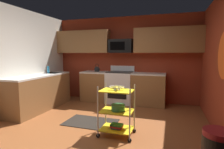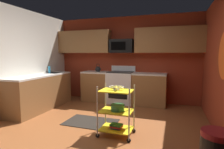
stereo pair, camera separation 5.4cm
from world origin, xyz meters
TOP-DOWN VIEW (x-y plane):
  - floor at (0.00, 0.00)m, footprint 4.40×4.80m
  - wall_back at (0.00, 2.43)m, footprint 4.52×0.06m
  - wall_left at (-2.23, 0.00)m, footprint 0.06×4.80m
  - wall_flower_decal at (2.20, 0.23)m, footprint 0.00×0.80m
  - counter_run at (-0.85, 1.52)m, footprint 3.46×2.61m
  - oven_range at (-0.06, 2.10)m, footprint 0.76×0.65m
  - upper_cabinets at (0.01, 2.23)m, footprint 4.40×0.33m
  - microwave at (-0.06, 2.21)m, footprint 0.70×0.39m
  - rolling_cart at (0.48, -0.11)m, footprint 0.63×0.43m
  - fruit_bowl at (0.48, -0.11)m, footprint 0.27×0.27m
  - mixing_bowl_large at (0.51, -0.11)m, footprint 0.25×0.25m
  - book_stack at (0.48, -0.11)m, footprint 0.22×0.19m
  - kettle at (-0.80, 2.10)m, footprint 0.21×0.18m
  - dish_soap_bottle at (-1.94, 1.23)m, footprint 0.06×0.06m
  - floor_rug at (-0.22, 0.31)m, footprint 1.11×0.71m

SIDE VIEW (x-z plane):
  - floor at x=0.00m, z-range -0.04..0.00m
  - floor_rug at x=-0.22m, z-range 0.00..0.01m
  - book_stack at x=0.48m, z-range 0.13..0.21m
  - rolling_cart at x=0.48m, z-range 0.00..0.91m
  - counter_run at x=-0.85m, z-range 0.00..0.92m
  - oven_range at x=-0.06m, z-range -0.07..1.03m
  - mixing_bowl_large at x=0.51m, z-range 0.46..0.58m
  - fruit_bowl at x=0.48m, z-range 0.84..0.91m
  - kettle at x=-0.80m, z-range 0.86..1.13m
  - dish_soap_bottle at x=-1.94m, z-range 0.92..1.12m
  - wall_back at x=0.00m, z-range 0.00..2.60m
  - wall_left at x=-2.23m, z-range 0.00..2.60m
  - wall_flower_decal at x=2.20m, z-range 1.05..1.85m
  - microwave at x=-0.06m, z-range 1.50..1.90m
  - upper_cabinets at x=0.01m, z-range 1.50..2.20m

